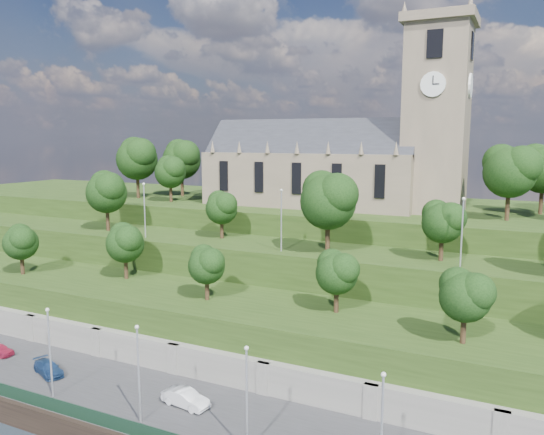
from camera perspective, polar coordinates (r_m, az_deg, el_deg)
The scene contains 14 objects.
promenade at distance 49.96m, azimuth -9.29°, elevation -20.54°, with size 160.00×12.00×2.00m, color #2D2D30.
fence at distance 45.46m, azimuth -13.52°, elevation -21.52°, with size 160.00×0.10×1.20m, color #152F1F.
retaining_wall at distance 53.72m, azimuth -5.54°, elevation -16.49°, with size 160.00×2.10×5.00m.
embankment_lower at distance 57.94m, azimuth -2.40°, elevation -12.92°, with size 160.00×12.00×8.00m, color #213612.
embankment_upper at distance 66.66m, azimuth 2.07°, elevation -8.19°, with size 160.00×10.00×12.00m, color #213612.
hilltop at distance 85.37m, azimuth 7.73°, elevation -3.49°, with size 160.00×32.00×15.00m, color #213612.
church at distance 79.50m, azimuth 7.59°, elevation 6.55°, with size 38.60×12.35×27.60m.
trees_lower at distance 54.89m, azimuth -0.97°, elevation -4.91°, with size 68.12×8.47×6.93m.
trees_upper at distance 61.86m, azimuth 4.46°, elevation 1.64°, with size 65.05×8.32×9.56m.
trees_hilltop at distance 79.85m, azimuth 4.28°, elevation 5.84°, with size 73.71×15.67×10.41m.
lamp_posts_promenade at distance 46.03m, azimuth -14.17°, elevation -15.31°, with size 60.36×0.36×8.34m.
lamp_posts_upper at distance 61.74m, azimuth 1.01°, elevation 0.25°, with size 40.36×0.36×7.38m.
car_middle at distance 49.37m, azimuth -9.27°, elevation -18.63°, with size 1.56×4.49×1.48m, color silver.
car_right at distance 58.87m, azimuth -22.92°, elevation -14.71°, with size 1.75×4.30×1.25m, color navy.
Camera 1 is at (25.41, -29.56, 25.21)m, focal length 35.00 mm.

